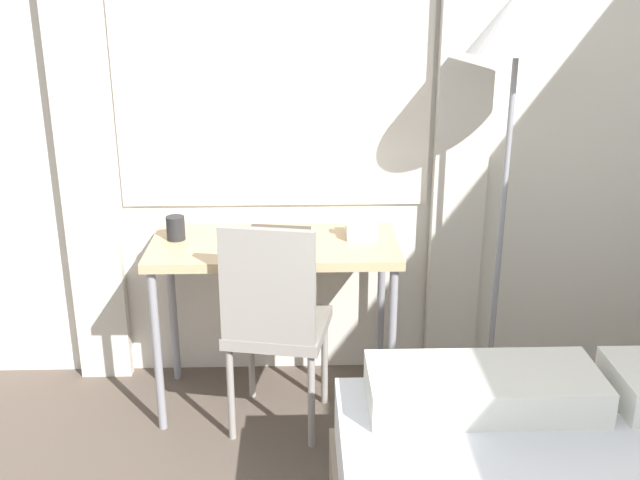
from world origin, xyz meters
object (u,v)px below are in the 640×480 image
(standing_lamp, at_px, (517,47))
(telephone, at_px, (361,228))
(desk, at_px, (275,259))
(desk_chair, at_px, (274,317))
(mug, at_px, (176,228))
(book, at_px, (278,234))

(standing_lamp, distance_m, telephone, 0.98)
(desk, xyz_separation_m, desk_chair, (0.00, -0.23, -0.16))
(telephone, xyz_separation_m, mug, (-0.80, -0.01, 0.01))
(desk, bearing_deg, mug, 173.57)
(standing_lamp, bearing_deg, telephone, 169.35)
(telephone, bearing_deg, desk, -170.74)
(desk_chair, xyz_separation_m, mug, (-0.43, 0.28, 0.29))
(standing_lamp, bearing_deg, mug, 176.03)
(telephone, bearing_deg, mug, -179.02)
(standing_lamp, height_order, mug, standing_lamp)
(desk_chair, distance_m, standing_lamp, 1.44)
(book, distance_m, mug, 0.44)
(desk_chair, relative_size, book, 3.21)
(desk, relative_size, desk_chair, 1.12)
(standing_lamp, relative_size, book, 6.14)
(telephone, height_order, book, telephone)
(standing_lamp, xyz_separation_m, mug, (-1.39, 0.10, -0.76))
(telephone, relative_size, mug, 1.46)
(book, bearing_deg, desk, -100.54)
(desk, height_order, book, book)
(desk_chair, bearing_deg, desk, 101.67)
(desk, relative_size, telephone, 7.06)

